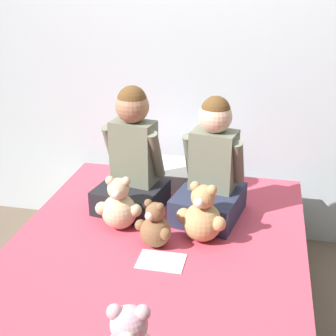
{
  "coord_description": "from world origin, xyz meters",
  "views": [
    {
      "loc": [
        0.45,
        -1.71,
        1.7
      ],
      "look_at": [
        0.0,
        0.4,
        0.76
      ],
      "focal_mm": 50.0,
      "sensor_mm": 36.0,
      "label": 1
    }
  ],
  "objects": [
    {
      "name": "pillow_at_headboard",
      "position": [
        0.0,
        0.83,
        0.53
      ],
      "size": [
        0.46,
        0.31,
        0.11
      ],
      "color": "silver",
      "rests_on": "bed"
    },
    {
      "name": "teddy_bear_held_by_left_child",
      "position": [
        -0.22,
        0.25,
        0.6
      ],
      "size": [
        0.23,
        0.18,
        0.28
      ],
      "rotation": [
        0.0,
        0.0,
        0.1
      ],
      "color": "#D1B78E",
      "rests_on": "bed"
    },
    {
      "name": "sign_card",
      "position": [
        0.06,
        0.0,
        0.48
      ],
      "size": [
        0.21,
        0.15,
        0.0
      ],
      "color": "white",
      "rests_on": "bed"
    },
    {
      "name": "child_on_right",
      "position": [
        0.21,
        0.48,
        0.73
      ],
      "size": [
        0.38,
        0.43,
        0.64
      ],
      "rotation": [
        0.0,
        0.0,
        -0.19
      ],
      "color": "#282D47",
      "rests_on": "bed"
    },
    {
      "name": "bed",
      "position": [
        0.0,
        0.0,
        0.24
      ],
      "size": [
        1.42,
        2.03,
        0.48
      ],
      "color": "#997F60",
      "rests_on": "ground_plane"
    },
    {
      "name": "wall_behind_bed",
      "position": [
        0.0,
        1.15,
        1.25
      ],
      "size": [
        8.0,
        0.06,
        2.5
      ],
      "color": "silver",
      "rests_on": "ground_plane"
    },
    {
      "name": "teddy_bear_held_by_right_child",
      "position": [
        0.21,
        0.22,
        0.6
      ],
      "size": [
        0.24,
        0.19,
        0.3
      ],
      "rotation": [
        0.0,
        0.0,
        -0.26
      ],
      "color": "tan",
      "rests_on": "bed"
    },
    {
      "name": "child_on_left",
      "position": [
        -0.21,
        0.48,
        0.75
      ],
      "size": [
        0.39,
        0.38,
        0.67
      ],
      "rotation": [
        0.0,
        0.0,
        -0.19
      ],
      "color": "black",
      "rests_on": "bed"
    },
    {
      "name": "teddy_bear_between_children",
      "position": [
        -0.01,
        0.12,
        0.58
      ],
      "size": [
        0.19,
        0.15,
        0.23
      ],
      "rotation": [
        0.0,
        0.0,
        -0.38
      ],
      "color": "brown",
      "rests_on": "bed"
    }
  ]
}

